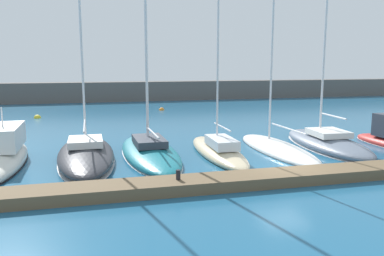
{
  "coord_description": "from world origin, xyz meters",
  "views": [
    {
      "loc": [
        -9.21,
        -17.45,
        5.59
      ],
      "look_at": [
        -3.32,
        6.02,
        1.55
      ],
      "focal_mm": 36.38,
      "sensor_mm": 36.0,
      "label": 1
    }
  ],
  "objects_px": {
    "sailboat_sand_fourth": "(218,149)",
    "mooring_buoy_yellow": "(37,118)",
    "sailboat_white_fifth": "(277,148)",
    "sailboat_slate_sixth": "(327,142)",
    "sailboat_charcoal_second": "(86,153)",
    "mooring_buoy_orange": "(162,110)",
    "dock_bollard": "(178,175)",
    "sailboat_teal_third": "(150,151)",
    "motorboat_ivory_nearest": "(3,154)"
  },
  "relations": [
    {
      "from": "mooring_buoy_yellow",
      "to": "mooring_buoy_orange",
      "type": "xyz_separation_m",
      "value": [
        13.6,
        3.74,
        0.0
      ]
    },
    {
      "from": "sailboat_slate_sixth",
      "to": "dock_bollard",
      "type": "relative_size",
      "value": 42.79
    },
    {
      "from": "mooring_buoy_orange",
      "to": "mooring_buoy_yellow",
      "type": "bearing_deg",
      "value": -164.6
    },
    {
      "from": "sailboat_charcoal_second",
      "to": "sailboat_white_fifth",
      "type": "distance_m",
      "value": 11.99
    },
    {
      "from": "sailboat_sand_fourth",
      "to": "dock_bollard",
      "type": "xyz_separation_m",
      "value": [
        -3.84,
        -6.15,
        0.38
      ]
    },
    {
      "from": "motorboat_ivory_nearest",
      "to": "sailboat_charcoal_second",
      "type": "xyz_separation_m",
      "value": [
        4.46,
        -0.11,
        -0.18
      ]
    },
    {
      "from": "motorboat_ivory_nearest",
      "to": "mooring_buoy_orange",
      "type": "bearing_deg",
      "value": -30.64
    },
    {
      "from": "sailboat_white_fifth",
      "to": "motorboat_ivory_nearest",
      "type": "bearing_deg",
      "value": 87.22
    },
    {
      "from": "motorboat_ivory_nearest",
      "to": "mooring_buoy_yellow",
      "type": "xyz_separation_m",
      "value": [
        -0.72,
        19.26,
        -0.56
      ]
    },
    {
      "from": "motorboat_ivory_nearest",
      "to": "sailboat_charcoal_second",
      "type": "relative_size",
      "value": 0.59
    },
    {
      "from": "motorboat_ivory_nearest",
      "to": "sailboat_sand_fourth",
      "type": "height_order",
      "value": "sailboat_sand_fourth"
    },
    {
      "from": "sailboat_teal_third",
      "to": "mooring_buoy_orange",
      "type": "xyz_separation_m",
      "value": [
        4.67,
        22.98,
        -0.3
      ]
    },
    {
      "from": "sailboat_teal_third",
      "to": "dock_bollard",
      "type": "xyz_separation_m",
      "value": [
        0.31,
        -6.92,
        0.44
      ]
    },
    {
      "from": "mooring_buoy_orange",
      "to": "motorboat_ivory_nearest",
      "type": "bearing_deg",
      "value": -119.24
    },
    {
      "from": "sailboat_teal_third",
      "to": "mooring_buoy_orange",
      "type": "bearing_deg",
      "value": -13.29
    },
    {
      "from": "sailboat_sand_fourth",
      "to": "mooring_buoy_yellow",
      "type": "bearing_deg",
      "value": 33.89
    },
    {
      "from": "sailboat_teal_third",
      "to": "dock_bollard",
      "type": "height_order",
      "value": "sailboat_teal_third"
    },
    {
      "from": "sailboat_teal_third",
      "to": "mooring_buoy_yellow",
      "type": "distance_m",
      "value": 21.21
    },
    {
      "from": "sailboat_teal_third",
      "to": "sailboat_sand_fourth",
      "type": "relative_size",
      "value": 0.88
    },
    {
      "from": "sailboat_sand_fourth",
      "to": "sailboat_slate_sixth",
      "type": "distance_m",
      "value": 7.73
    },
    {
      "from": "sailboat_charcoal_second",
      "to": "sailboat_slate_sixth",
      "type": "xyz_separation_m",
      "value": [
        15.63,
        -0.38,
        -0.01
      ]
    },
    {
      "from": "sailboat_teal_third",
      "to": "sailboat_charcoal_second",
      "type": "bearing_deg",
      "value": 90.18
    },
    {
      "from": "sailboat_sand_fourth",
      "to": "sailboat_slate_sixth",
      "type": "xyz_separation_m",
      "value": [
        7.73,
        0.25,
        0.02
      ]
    },
    {
      "from": "sailboat_sand_fourth",
      "to": "mooring_buoy_orange",
      "type": "bearing_deg",
      "value": -0.53
    },
    {
      "from": "sailboat_white_fifth",
      "to": "sailboat_slate_sixth",
      "type": "relative_size",
      "value": 0.93
    },
    {
      "from": "sailboat_white_fifth",
      "to": "sailboat_slate_sixth",
      "type": "xyz_separation_m",
      "value": [
        3.64,
        0.0,
        0.24
      ]
    },
    {
      "from": "mooring_buoy_yellow",
      "to": "dock_bollard",
      "type": "relative_size",
      "value": 1.62
    },
    {
      "from": "motorboat_ivory_nearest",
      "to": "sailboat_white_fifth",
      "type": "relative_size",
      "value": 0.53
    },
    {
      "from": "sailboat_charcoal_second",
      "to": "dock_bollard",
      "type": "relative_size",
      "value": 35.99
    },
    {
      "from": "motorboat_ivory_nearest",
      "to": "mooring_buoy_orange",
      "type": "relative_size",
      "value": 14.7
    },
    {
      "from": "sailboat_teal_third",
      "to": "mooring_buoy_orange",
      "type": "relative_size",
      "value": 25.15
    },
    {
      "from": "motorboat_ivory_nearest",
      "to": "mooring_buoy_orange",
      "type": "height_order",
      "value": "motorboat_ivory_nearest"
    },
    {
      "from": "sailboat_white_fifth",
      "to": "mooring_buoy_yellow",
      "type": "bearing_deg",
      "value": 39.93
    },
    {
      "from": "mooring_buoy_yellow",
      "to": "motorboat_ivory_nearest",
      "type": "bearing_deg",
      "value": -87.86
    },
    {
      "from": "sailboat_slate_sixth",
      "to": "mooring_buoy_orange",
      "type": "xyz_separation_m",
      "value": [
        -7.21,
        23.49,
        -0.38
      ]
    },
    {
      "from": "sailboat_slate_sixth",
      "to": "dock_bollard",
      "type": "xyz_separation_m",
      "value": [
        -11.57,
        -6.4,
        0.36
      ]
    },
    {
      "from": "sailboat_white_fifth",
      "to": "mooring_buoy_orange",
      "type": "bearing_deg",
      "value": 7.57
    },
    {
      "from": "mooring_buoy_yellow",
      "to": "mooring_buoy_orange",
      "type": "distance_m",
      "value": 14.1
    },
    {
      "from": "mooring_buoy_yellow",
      "to": "sailboat_white_fifth",
      "type": "bearing_deg",
      "value": -49.01
    },
    {
      "from": "sailboat_teal_third",
      "to": "sailboat_white_fifth",
      "type": "distance_m",
      "value": 8.25
    },
    {
      "from": "sailboat_slate_sixth",
      "to": "mooring_buoy_yellow",
      "type": "bearing_deg",
      "value": 50.11
    },
    {
      "from": "sailboat_charcoal_second",
      "to": "sailboat_teal_third",
      "type": "xyz_separation_m",
      "value": [
        3.75,
        0.13,
        -0.08
      ]
    },
    {
      "from": "sailboat_white_fifth",
      "to": "dock_bollard",
      "type": "height_order",
      "value": "sailboat_white_fifth"
    },
    {
      "from": "sailboat_white_fifth",
      "to": "mooring_buoy_yellow",
      "type": "height_order",
      "value": "sailboat_white_fifth"
    },
    {
      "from": "mooring_buoy_yellow",
      "to": "sailboat_slate_sixth",
      "type": "bearing_deg",
      "value": -43.5
    },
    {
      "from": "motorboat_ivory_nearest",
      "to": "sailboat_slate_sixth",
      "type": "bearing_deg",
      "value": -92.8
    },
    {
      "from": "sailboat_white_fifth",
      "to": "dock_bollard",
      "type": "bearing_deg",
      "value": 127.87
    },
    {
      "from": "motorboat_ivory_nearest",
      "to": "sailboat_teal_third",
      "type": "xyz_separation_m",
      "value": [
        8.21,
        0.02,
        -0.26
      ]
    },
    {
      "from": "mooring_buoy_yellow",
      "to": "sailboat_teal_third",
      "type": "bearing_deg",
      "value": -65.09
    },
    {
      "from": "sailboat_charcoal_second",
      "to": "sailboat_sand_fourth",
      "type": "distance_m",
      "value": 7.92
    }
  ]
}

